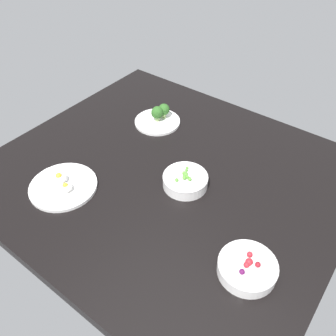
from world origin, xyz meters
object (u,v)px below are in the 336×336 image
(plate_broccoli, at_px, (158,117))
(bowl_berries, at_px, (247,267))
(bowl_peas, at_px, (185,180))
(plate_eggs, at_px, (63,185))

(plate_broccoli, height_order, bowl_berries, plate_broccoli)
(bowl_peas, xyz_separation_m, bowl_berries, (-0.32, 0.17, -0.00))
(bowl_peas, distance_m, bowl_berries, 0.36)
(plate_broccoli, height_order, plate_eggs, plate_broccoli)
(bowl_peas, relative_size, bowl_berries, 0.95)
(plate_broccoli, bearing_deg, bowl_berries, 146.85)
(bowl_peas, height_order, bowl_berries, bowl_berries)
(bowl_peas, bearing_deg, plate_eggs, 38.75)
(plate_broccoli, height_order, bowl_peas, plate_broccoli)
(bowl_berries, bearing_deg, plate_eggs, 7.50)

